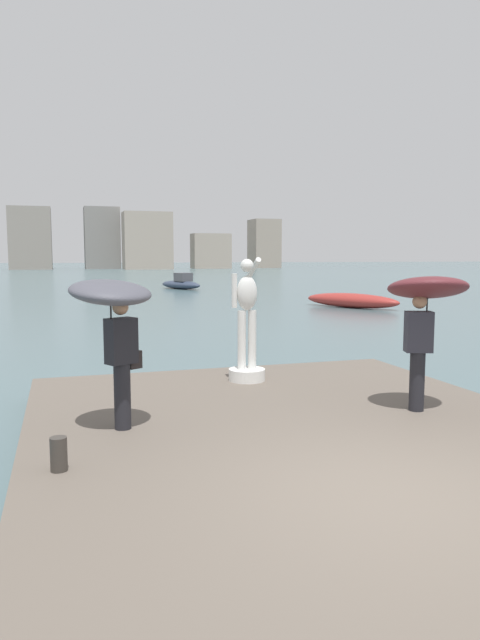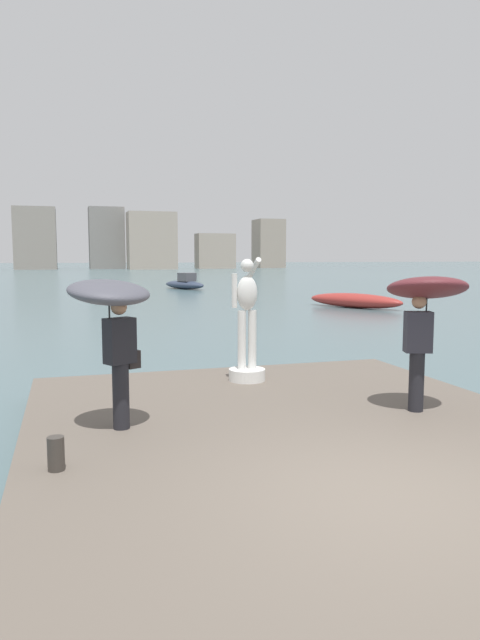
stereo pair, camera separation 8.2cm
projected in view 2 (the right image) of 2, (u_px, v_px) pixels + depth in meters
ground_plane at (107, 292)px, 43.71m from camera, size 400.00×400.00×0.00m
pier at (314, 453)px, 7.32m from camera, size 7.19×9.59×0.40m
statue_white_figure at (247, 334)px, 10.58m from camera, size 0.67×0.90×2.27m
onlooker_left at (112, 310)px, 7.48m from camera, size 1.44×1.45×2.04m
onlooker_right at (425, 301)px, 8.42m from camera, size 1.46×1.49×2.07m
mooring_bollard at (56, 454)px, 6.17m from camera, size 0.18×0.18×0.37m
boat_near at (185, 284)px, 47.36m from camera, size 3.30×5.07×1.33m
boat_far at (355, 301)px, 30.17m from camera, size 3.76×5.45×0.75m
distant_skyline at (107, 243)px, 120.60m from camera, size 95.36×13.81×12.93m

